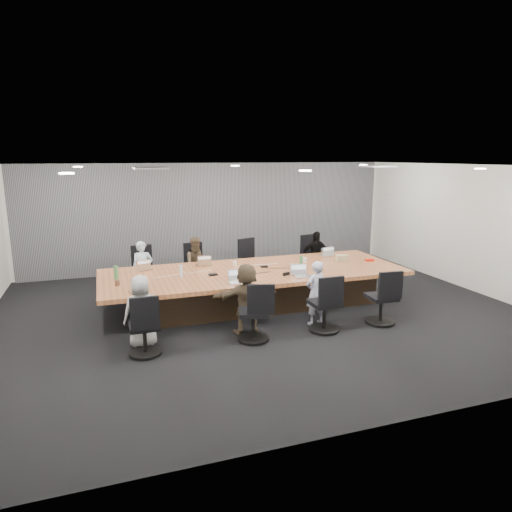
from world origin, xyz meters
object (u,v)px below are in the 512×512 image
object	(u,v)px
chair_4	(144,331)
bottle_clear	(181,271)
laptop_3	(326,255)
bottle_green_left	(116,273)
chair_3	(309,260)
chair_2	(246,265)
bottle_green_right	(301,261)
person_5	(247,298)
chair_5	(253,317)
stapler	(286,274)
person_0	(143,269)
chair_1	(194,270)
chair_7	(381,301)
person_3	(315,256)
mug_brown	(117,283)
conference_table	(254,286)
person_6	(316,293)
chair_0	(142,273)
snack_packet	(370,260)
canvas_bag	(342,258)
chair_6	(325,308)
laptop_1	(202,264)
person_4	(142,311)
person_1	(197,264)
laptop_4	(138,292)
laptop_6	(303,276)
laptop_0	(145,269)

from	to	relation	value
chair_4	bottle_clear	size ratio (longest dim) A/B	3.31
laptop_3	bottle_green_left	bearing A→B (deg)	-2.36
laptop_3	chair_3	bearing A→B (deg)	-100.39
chair_2	bottle_green_right	world-z (taller)	bottle_green_right
chair_2	bottle_green_right	xyz separation A→B (m)	(0.63, -1.76, 0.42)
chair_2	person_5	distance (m)	3.20
chair_3	chair_5	xyz separation A→B (m)	(-2.62, -3.40, -0.03)
chair_2	stapler	size ratio (longest dim) A/B	5.59
person_0	chair_5	bearing A→B (deg)	-61.31
chair_1	chair_7	distance (m)	4.36
person_3	mug_brown	xyz separation A→B (m)	(-4.67, -1.62, 0.18)
chair_1	chair_7	bearing A→B (deg)	123.77
conference_table	person_6	world-z (taller)	person_6
chair_4	bottle_green_right	bearing A→B (deg)	26.68
chair_0	snack_packet	world-z (taller)	chair_0
chair_3	canvas_bag	bearing A→B (deg)	75.08
chair_6	bottle_green_right	size ratio (longest dim) A/B	3.58
chair_6	laptop_3	distance (m)	2.85
mug_brown	stapler	distance (m)	3.11
stapler	bottle_green_right	bearing A→B (deg)	19.97
laptop_3	laptop_1	bearing A→B (deg)	-10.39
chair_7	person_0	bearing A→B (deg)	146.66
laptop_3	bottle_green_right	bearing A→B (deg)	29.44
chair_4	chair_0	bearing A→B (deg)	85.98
laptop_1	person_3	bearing A→B (deg)	-163.59
chair_6	mug_brown	bearing A→B (deg)	155.87
person_4	chair_1	bearing A→B (deg)	-119.40
chair_1	bottle_clear	size ratio (longest dim) A/B	3.50
laptop_3	bottle_green_left	size ratio (longest dim) A/B	1.13
chair_2	laptop_1	xyz separation A→B (m)	(-1.25, -0.90, 0.31)
person_1	person_4	distance (m)	3.06
person_6	chair_4	bearing A→B (deg)	-5.85
laptop_3	mug_brown	size ratio (longest dim) A/B	3.03
person_0	bottle_green_right	distance (m)	3.38
chair_1	laptop_4	xyz separation A→B (m)	(-1.45, -2.50, 0.34)
laptop_6	bottle_green_right	size ratio (longest dim) A/B	1.33
person_0	chair_6	bearing A→B (deg)	-44.85
laptop_4	stapler	bearing A→B (deg)	-8.57
bottle_clear	conference_table	bearing A→B (deg)	3.18
chair_6	snack_packet	distance (m)	2.59
person_5	bottle_green_left	xyz separation A→B (m)	(-2.05, 1.49, 0.26)
conference_table	chair_4	world-z (taller)	chair_4
chair_3	person_3	size ratio (longest dim) A/B	0.72
chair_0	person_4	bearing A→B (deg)	75.75
chair_3	person_1	size ratio (longest dim) A/B	0.71
chair_4	laptop_3	world-z (taller)	chair_4
laptop_6	stapler	xyz separation A→B (m)	(-0.26, 0.21, 0.02)
chair_0	laptop_1	size ratio (longest dim) A/B	3.01
chair_2	mug_brown	bearing A→B (deg)	14.98
laptop_0	bottle_green_right	size ratio (longest dim) A/B	1.22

